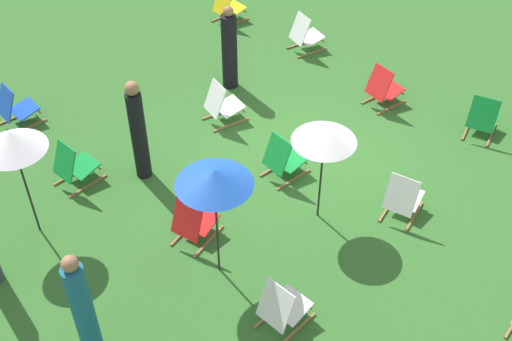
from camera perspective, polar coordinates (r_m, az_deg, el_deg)
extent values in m
plane|color=#2D6026|center=(11.55, 4.16, 0.97)|extent=(40.00, 40.00, 0.00)
cube|color=olive|center=(12.77, 19.73, 2.92)|extent=(0.26, 0.74, 0.04)
cube|color=olive|center=(12.79, 17.85, 3.51)|extent=(0.26, 0.74, 0.04)
cube|color=#148C38|center=(12.72, 19.13, 4.35)|extent=(0.59, 0.56, 0.13)
cube|color=#148C38|center=(12.31, 19.12, 4.64)|extent=(0.53, 0.38, 0.57)
cylinder|color=olive|center=(12.92, 19.25, 4.57)|extent=(0.43, 0.16, 0.03)
cube|color=olive|center=(11.34, -14.36, -1.31)|extent=(0.05, 0.76, 0.04)
cube|color=olive|center=(11.64, -15.62, -0.30)|extent=(0.05, 0.76, 0.04)
cube|color=#148C38|center=(11.36, -14.81, 0.39)|extent=(0.49, 0.44, 0.13)
cube|color=#148C38|center=(11.08, -16.30, 0.73)|extent=(0.49, 0.26, 0.57)
cylinder|color=olive|center=(11.48, -13.96, 0.61)|extent=(0.44, 0.04, 0.03)
cube|color=olive|center=(12.27, -2.17, 3.97)|extent=(0.22, 0.75, 0.04)
cube|color=olive|center=(12.58, -3.17, 5.01)|extent=(0.22, 0.75, 0.04)
cube|color=white|center=(12.31, -2.30, 5.58)|extent=(0.57, 0.54, 0.13)
cube|color=white|center=(12.03, -3.59, 6.21)|extent=(0.53, 0.36, 0.57)
cylinder|color=olive|center=(12.43, -1.49, 5.60)|extent=(0.43, 0.14, 0.03)
cube|color=olive|center=(15.46, -1.74, 12.63)|extent=(0.11, 0.76, 0.04)
cube|color=olive|center=(15.77, -2.77, 13.21)|extent=(0.11, 0.76, 0.04)
cube|color=yellow|center=(15.55, -1.99, 13.86)|extent=(0.52, 0.48, 0.13)
cube|color=yellow|center=(15.26, -2.92, 14.44)|extent=(0.50, 0.29, 0.57)
cylinder|color=olive|center=(15.69, -1.40, 13.86)|extent=(0.44, 0.07, 0.03)
cube|color=olive|center=(12.97, 11.67, 5.38)|extent=(0.16, 0.76, 0.04)
cube|color=olive|center=(13.20, 10.33, 6.31)|extent=(0.16, 0.76, 0.04)
cube|color=red|center=(13.00, 11.45, 6.89)|extent=(0.55, 0.51, 0.13)
cube|color=red|center=(12.66, 10.65, 7.50)|extent=(0.51, 0.32, 0.57)
cylinder|color=olive|center=(13.17, 12.03, 6.92)|extent=(0.44, 0.10, 0.03)
cube|color=olive|center=(9.12, 3.55, -13.68)|extent=(0.04, 0.76, 0.04)
cube|color=olive|center=(9.28, 1.46, -12.15)|extent=(0.04, 0.76, 0.04)
cube|color=white|center=(9.04, 2.97, -11.60)|extent=(0.48, 0.44, 0.13)
cube|color=white|center=(8.68, 1.69, -11.65)|extent=(0.48, 0.25, 0.57)
cylinder|color=olive|center=(9.19, 3.80, -11.14)|extent=(0.44, 0.03, 0.03)
cube|color=olive|center=(12.92, -19.17, 3.55)|extent=(0.10, 0.76, 0.04)
cube|color=olive|center=(13.26, -19.99, 4.42)|extent=(0.10, 0.76, 0.04)
cube|color=#1947B7|center=(12.97, -19.44, 5.06)|extent=(0.52, 0.47, 0.13)
cube|color=#1947B7|center=(12.74, -20.91, 5.51)|extent=(0.50, 0.29, 0.57)
cylinder|color=olive|center=(13.06, -18.60, 5.17)|extent=(0.44, 0.07, 0.03)
cube|color=olive|center=(11.12, 3.31, -0.79)|extent=(0.10, 0.76, 0.04)
cube|color=olive|center=(11.36, 1.79, 0.34)|extent=(0.10, 0.76, 0.04)
cube|color=#148C38|center=(11.12, 2.95, 0.97)|extent=(0.52, 0.47, 0.13)
cube|color=#148C38|center=(10.78, 1.84, 1.42)|extent=(0.50, 0.29, 0.57)
cylinder|color=olive|center=(11.28, 3.69, 1.13)|extent=(0.44, 0.07, 0.03)
cube|color=olive|center=(10.77, 13.56, -3.93)|extent=(0.22, 0.75, 0.04)
cube|color=olive|center=(10.84, 11.40, -3.11)|extent=(0.22, 0.75, 0.04)
cube|color=white|center=(10.70, 12.86, -2.24)|extent=(0.57, 0.53, 0.13)
cube|color=white|center=(10.30, 12.50, -2.11)|extent=(0.52, 0.35, 0.57)
cylinder|color=olive|center=(10.89, 13.18, -1.87)|extent=(0.43, 0.13, 0.03)
cube|color=olive|center=(10.14, -4.12, -6.14)|extent=(0.20, 0.75, 0.04)
cube|color=olive|center=(10.33, -6.12, -5.16)|extent=(0.20, 0.75, 0.04)
cube|color=red|center=(10.10, -4.88, -4.33)|extent=(0.56, 0.52, 0.13)
cube|color=red|center=(9.74, -6.01, -4.25)|extent=(0.52, 0.34, 0.57)
cylinder|color=olive|center=(10.26, -4.21, -3.93)|extent=(0.44, 0.12, 0.03)
cube|color=olive|center=(14.40, 4.90, 10.12)|extent=(0.24, 0.74, 0.04)
cube|color=olive|center=(14.71, 3.93, 10.91)|extent=(0.24, 0.74, 0.04)
cube|color=white|center=(14.48, 4.80, 11.47)|extent=(0.58, 0.55, 0.13)
cube|color=white|center=(14.19, 3.83, 12.16)|extent=(0.53, 0.37, 0.57)
cylinder|color=olive|center=(14.61, 5.44, 11.42)|extent=(0.43, 0.14, 0.03)
cylinder|color=black|center=(9.95, 5.68, -0.22)|extent=(0.03, 0.03, 1.80)
cone|color=white|center=(9.45, 5.99, 3.29)|extent=(0.96, 0.96, 0.31)
cylinder|color=black|center=(9.07, -3.43, -4.64)|extent=(0.03, 0.03, 1.92)
cone|color=#194CB2|center=(8.47, -3.66, -0.58)|extent=(1.05, 1.05, 0.24)
cylinder|color=black|center=(10.20, -19.37, -1.15)|extent=(0.03, 0.03, 1.93)
cone|color=white|center=(9.68, -20.46, 2.49)|extent=(0.95, 0.95, 0.32)
cylinder|color=black|center=(10.87, -10.13, 2.96)|extent=(0.34, 0.34, 1.66)
sphere|color=#936647|center=(10.32, -10.74, 7.01)|extent=(0.23, 0.23, 0.23)
cylinder|color=black|center=(12.95, -2.32, 10.26)|extent=(0.40, 0.40, 1.55)
sphere|color=#936647|center=(12.52, -2.43, 13.64)|extent=(0.20, 0.20, 0.20)
cylinder|color=#195972|center=(8.59, -14.77, -11.70)|extent=(0.39, 0.39, 1.60)
sphere|color=#936647|center=(7.91, -15.87, -7.80)|extent=(0.21, 0.21, 0.21)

